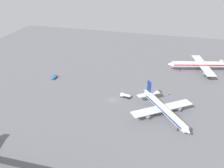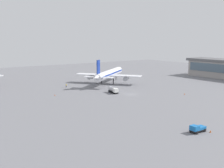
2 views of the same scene
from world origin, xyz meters
name	(u,v)px [view 1 (image 1 of 2)]	position (x,y,z in m)	size (l,w,h in m)	color
ground	(112,100)	(0.00, 0.00, 0.00)	(288.00, 288.00, 0.00)	slate
airplane_at_gate	(201,64)	(51.46, 56.71, 5.37)	(47.91, 39.10, 14.78)	white
airplane_taxiing	(164,109)	(30.26, -9.42, 4.83)	(31.28, 36.98, 13.29)	white
fuel_truck	(126,96)	(6.87, 4.68, 1.39)	(6.51, 2.92, 2.50)	black
pushback_tractor	(55,77)	(-46.32, 17.43, 0.97)	(2.25, 4.42, 1.90)	black
ground_crew_worker	(169,94)	(31.71, 14.67, 0.85)	(0.58, 0.39, 1.67)	#1E2338
safety_cone_near_gate	(146,82)	(15.93, 27.51, 0.30)	(0.44, 0.44, 0.60)	#EA590C
safety_cone_mid_apron	(50,79)	(-48.37, 14.87, 0.30)	(0.44, 0.44, 0.60)	#EA590C
safety_cone_far_side	(80,112)	(-13.22, -17.72, 0.30)	(0.44, 0.44, 0.60)	#EA590C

